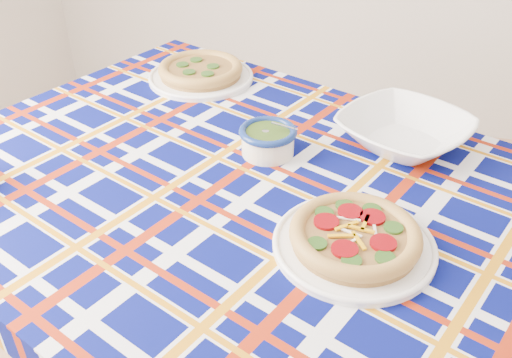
% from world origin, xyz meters
% --- Properties ---
extents(dining_table, '(1.99, 1.68, 0.80)m').
position_xyz_m(dining_table, '(-0.39, 0.10, 0.72)').
color(dining_table, brown).
rests_on(dining_table, floor).
extents(tablecloth, '(2.04, 1.73, 0.11)m').
position_xyz_m(tablecloth, '(-0.39, 0.10, 0.75)').
color(tablecloth, '#040A54').
rests_on(tablecloth, dining_table).
extents(main_focaccia_plate, '(0.43, 0.43, 0.06)m').
position_xyz_m(main_focaccia_plate, '(-0.25, -0.00, 0.84)').
color(main_focaccia_plate, olive).
rests_on(main_focaccia_plate, tablecloth).
extents(pesto_bowl, '(0.18, 0.18, 0.08)m').
position_xyz_m(pesto_bowl, '(-0.48, 0.30, 0.85)').
color(pesto_bowl, '#233A0F').
rests_on(pesto_bowl, tablecloth).
extents(serving_bowl, '(0.41, 0.41, 0.07)m').
position_xyz_m(serving_bowl, '(-0.17, 0.41, 0.84)').
color(serving_bowl, white).
rests_on(serving_bowl, tablecloth).
extents(second_focaccia_plate, '(0.42, 0.42, 0.06)m').
position_xyz_m(second_focaccia_plate, '(-0.76, 0.66, 0.83)').
color(second_focaccia_plate, olive).
rests_on(second_focaccia_plate, tablecloth).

